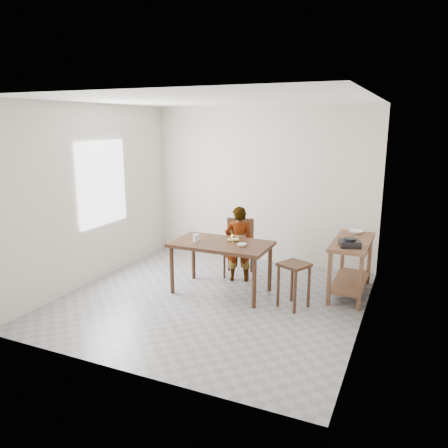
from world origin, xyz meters
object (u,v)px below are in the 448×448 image
at_px(prep_counter, 351,267).
at_px(stool, 294,285).
at_px(dining_chair, 238,248).
at_px(dining_table, 221,267).
at_px(child, 239,244).

height_order(prep_counter, stool, prep_counter).
bearing_deg(dining_chair, dining_table, -98.74).
xyz_separation_m(prep_counter, dining_chair, (-1.77, 0.06, 0.05)).
relative_size(dining_table, dining_chair, 1.55).
height_order(dining_table, prep_counter, prep_counter).
bearing_deg(dining_chair, stool, -48.80).
bearing_deg(dining_table, dining_chair, 93.49).
distance_m(dining_table, prep_counter, 1.86).
bearing_deg(prep_counter, dining_chair, 178.00).
bearing_deg(prep_counter, dining_table, -157.85).
bearing_deg(dining_table, child, 85.03).
relative_size(dining_chair, stool, 1.47).
relative_size(prep_counter, stool, 1.95).
relative_size(prep_counter, child, 1.01).
bearing_deg(child, stool, 126.05).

